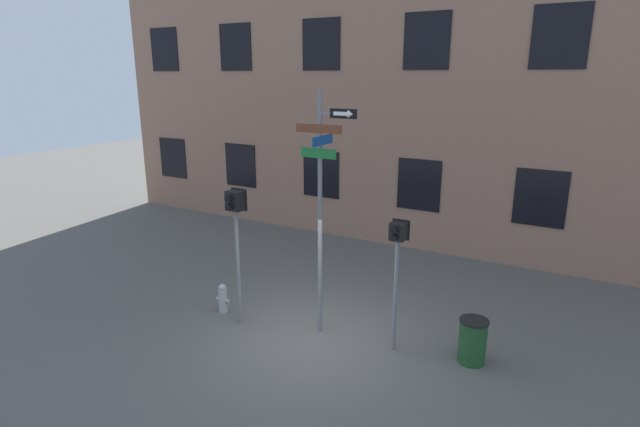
{
  "coord_description": "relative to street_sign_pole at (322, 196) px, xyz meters",
  "views": [
    {
      "loc": [
        4.73,
        -7.97,
        5.33
      ],
      "look_at": [
        -0.06,
        0.44,
        2.62
      ],
      "focal_mm": 28.0,
      "sensor_mm": 36.0,
      "label": 1
    }
  ],
  "objects": [
    {
      "name": "ground_plane",
      "position": [
        0.01,
        -0.43,
        -2.99
      ],
      "size": [
        60.0,
        60.0,
        0.0
      ],
      "primitive_type": "plane",
      "color": "#595651"
    },
    {
      "name": "building_facade",
      "position": [
        0.01,
        6.32,
        3.24
      ],
      "size": [
        24.0,
        0.63,
        12.46
      ],
      "color": "#936B56",
      "rests_on": "ground_plane"
    },
    {
      "name": "street_sign_pole",
      "position": [
        0.0,
        0.0,
        0.0
      ],
      "size": [
        1.29,
        0.78,
        5.06
      ],
      "color": "slate",
      "rests_on": "ground_plane"
    },
    {
      "name": "pedestrian_signal_left",
      "position": [
        -1.75,
        -0.58,
        -0.6
      ],
      "size": [
        0.4,
        0.4,
        3.04
      ],
      "color": "slate",
      "rests_on": "ground_plane"
    },
    {
      "name": "pedestrian_signal_right",
      "position": [
        1.6,
        0.07,
        -0.94
      ],
      "size": [
        0.35,
        0.4,
        2.68
      ],
      "color": "slate",
      "rests_on": "ground_plane"
    },
    {
      "name": "fire_hydrant",
      "position": [
        -2.44,
        -0.34,
        -2.66
      ],
      "size": [
        0.36,
        0.2,
        0.69
      ],
      "color": "#A5A5A8",
      "rests_on": "ground_plane"
    },
    {
      "name": "trash_bin",
      "position": [
        3.07,
        0.39,
        -2.55
      ],
      "size": [
        0.55,
        0.55,
        0.88
      ],
      "color": "#1E4723",
      "rests_on": "ground_plane"
    }
  ]
}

